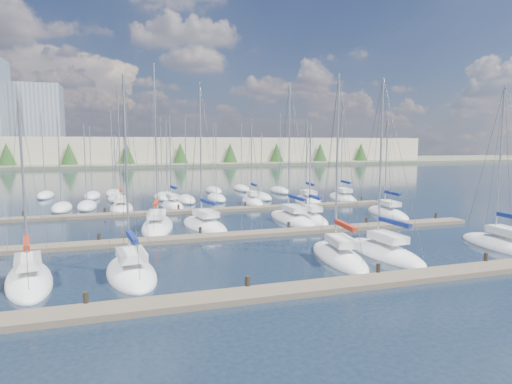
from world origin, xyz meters
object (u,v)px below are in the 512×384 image
object	(u,v)px
sailboat_k	(292,219)
sailboat_n	(122,208)
sailboat_p	(252,202)
sailboat_i	(157,226)
sailboat_c	(131,272)
sailboat_r	(343,198)
sailboat_l	(312,219)
sailboat_m	(387,213)
sailboat_j	(204,225)
sailboat_b	(29,280)
sailboat_q	(308,201)
sailboat_g	(501,245)
sailboat_e	(384,252)
sailboat_d	(339,256)
sailboat_o	(172,205)

from	to	relation	value
sailboat_k	sailboat_n	distance (m)	20.95
sailboat_p	sailboat_i	size ratio (longest dim) A/B	0.74
sailboat_c	sailboat_r	distance (m)	40.25
sailboat_l	sailboat_i	distance (m)	15.31
sailboat_i	sailboat_m	size ratio (longest dim) A/B	1.39
sailboat_j	sailboat_c	size ratio (longest dim) A/B	1.13
sailboat_j	sailboat_n	world-z (taller)	sailboat_n
sailboat_r	sailboat_b	world-z (taller)	sailboat_r
sailboat_c	sailboat_q	bearing A→B (deg)	42.21
sailboat_k	sailboat_g	distance (m)	18.68
sailboat_e	sailboat_c	bearing A→B (deg)	175.71
sailboat_p	sailboat_r	world-z (taller)	sailboat_r
sailboat_p	sailboat_b	xyz separation A→B (m)	(-21.65, -27.32, -0.01)
sailboat_r	sailboat_i	distance (m)	29.72
sailboat_d	sailboat_m	distance (m)	20.20
sailboat_g	sailboat_d	distance (m)	13.38
sailboat_l	sailboat_d	size ratio (longest dim) A/B	0.80
sailboat_r	sailboat_d	size ratio (longest dim) A/B	1.10
sailboat_g	sailboat_d	xyz separation A→B (m)	(-13.35, 0.80, 0.00)
sailboat_q	sailboat_r	world-z (taller)	sailboat_r
sailboat_r	sailboat_p	bearing A→B (deg)	-171.00
sailboat_o	sailboat_k	bearing A→B (deg)	-59.99
sailboat_n	sailboat_c	bearing A→B (deg)	-88.41
sailboat_e	sailboat_c	size ratio (longest dim) A/B	1.04
sailboat_p	sailboat_m	distance (m)	17.70
sailboat_b	sailboat_d	bearing A→B (deg)	-12.93
sailboat_i	sailboat_b	bearing A→B (deg)	-112.19
sailboat_g	sailboat_c	size ratio (longest dim) A/B	1.02
sailboat_g	sailboat_p	bearing A→B (deg)	114.31
sailboat_k	sailboat_g	world-z (taller)	sailboat_k
sailboat_k	sailboat_g	xyz separation A→B (m)	(10.89, -15.18, -0.00)
sailboat_p	sailboat_l	world-z (taller)	sailboat_p
sailboat_p	sailboat_l	distance (m)	14.44
sailboat_d	sailboat_m	bearing A→B (deg)	53.50
sailboat_q	sailboat_p	bearing A→B (deg)	177.30
sailboat_m	sailboat_b	xyz separation A→B (m)	(-33.07, -13.80, -0.00)
sailboat_n	sailboat_d	world-z (taller)	sailboat_n
sailboat_q	sailboat_i	size ratio (longest dim) A/B	0.73
sailboat_q	sailboat_b	xyz separation A→B (m)	(-29.05, -26.11, 0.00)
sailboat_j	sailboat_d	bearing A→B (deg)	-74.55
sailboat_q	sailboat_k	bearing A→B (deg)	-114.13
sailboat_j	sailboat_b	xyz separation A→B (m)	(-12.51, -13.10, -0.01)
sailboat_d	sailboat_b	xyz separation A→B (m)	(-19.11, 0.81, -0.01)
sailboat_e	sailboat_n	bearing A→B (deg)	120.14
sailboat_j	sailboat_c	bearing A→B (deg)	-127.49
sailboat_r	sailboat_e	bearing A→B (deg)	-104.08
sailboat_j	sailboat_r	xyz separation A→B (m)	(22.46, 14.08, 0.01)
sailboat_g	sailboat_d	bearing A→B (deg)	-179.62
sailboat_e	sailboat_k	distance (m)	14.37
sailboat_q	sailboat_j	xyz separation A→B (m)	(-16.54, -13.01, 0.01)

